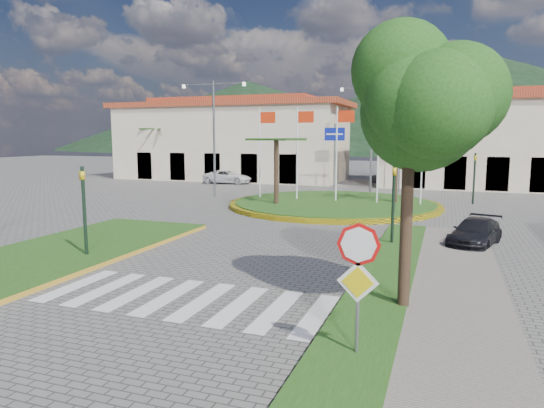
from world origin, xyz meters
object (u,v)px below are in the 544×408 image
(white_van, at_px, (228,177))
(car_side_right, at_px, (475,232))
(deciduous_tree, at_px, (411,93))
(car_dark_b, at_px, (393,179))
(stop_sign, at_px, (358,269))
(roundabout_island, at_px, (334,204))
(car_dark_a, at_px, (314,176))

(white_van, distance_m, car_side_right, 27.99)
(deciduous_tree, height_order, car_dark_b, deciduous_tree)
(stop_sign, relative_size, car_dark_b, 0.76)
(roundabout_island, relative_size, car_dark_a, 3.63)
(car_dark_b, bearing_deg, white_van, 113.50)
(car_dark_a, bearing_deg, white_van, 136.62)
(deciduous_tree, distance_m, car_dark_b, 31.75)
(roundabout_island, bearing_deg, deciduous_tree, -72.09)
(roundabout_island, relative_size, car_dark_b, 3.64)
(car_dark_b, bearing_deg, stop_sign, -163.86)
(roundabout_island, relative_size, stop_sign, 4.79)
(roundabout_island, distance_m, car_dark_b, 14.36)
(white_van, distance_m, car_dark_b, 14.59)
(stop_sign, height_order, car_dark_a, stop_sign)
(white_van, relative_size, car_dark_b, 1.26)
(deciduous_tree, bearing_deg, roundabout_island, 107.91)
(roundabout_island, height_order, deciduous_tree, deciduous_tree)
(stop_sign, height_order, car_dark_b, stop_sign)
(car_side_right, bearing_deg, car_dark_a, 134.49)
(roundabout_island, height_order, white_van, roundabout_island)
(white_van, xyz_separation_m, car_dark_b, (14.26, 3.08, -0.04))
(stop_sign, bearing_deg, deciduous_tree, 78.82)
(roundabout_island, distance_m, white_van, 16.57)
(white_van, bearing_deg, car_side_right, -139.44)
(roundabout_island, relative_size, deciduous_tree, 1.87)
(white_van, relative_size, car_dark_a, 1.25)
(deciduous_tree, relative_size, car_side_right, 1.89)
(deciduous_tree, xyz_separation_m, car_dark_b, (-3.50, 31.22, -4.60))
(deciduous_tree, bearing_deg, car_dark_a, 108.55)
(deciduous_tree, height_order, car_side_right, deciduous_tree)
(roundabout_island, bearing_deg, stop_sign, -76.27)
(stop_sign, xyz_separation_m, car_side_right, (2.60, 11.35, -1.27))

